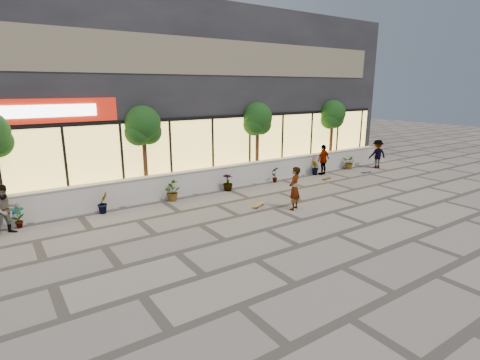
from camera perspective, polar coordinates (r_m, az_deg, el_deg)
ground at (r=12.69m, az=14.46°, el=-8.02°), size 80.00×80.00×0.00m
planter_wall at (r=17.68m, az=-2.55°, el=0.46°), size 22.00×0.42×1.04m
retail_building at (r=22.06m, az=-10.35°, el=12.71°), size 24.00×9.17×8.50m
shrub_a at (r=14.74m, az=-30.77°, el=-4.82°), size 0.43×0.29×0.81m
shrub_b at (r=15.10m, az=-20.17°, el=-3.26°), size 0.57×0.57×0.81m
shrub_c at (r=15.94m, az=-10.41°, el=-1.72°), size 0.68×0.77×0.81m
shrub_d at (r=17.21m, az=-1.87°, el=-0.33°), size 0.64×0.64×0.81m
shrub_e at (r=18.80m, az=5.36°, el=0.86°), size 0.46×0.35×0.81m
shrub_f at (r=20.66m, az=11.38°, el=1.84°), size 0.55×0.57×0.81m
shrub_g at (r=22.71m, az=16.36°, el=2.64°), size 0.77×0.84×0.81m
tree_midwest at (r=16.39m, az=-14.54°, el=7.69°), size 1.60×1.50×3.92m
tree_mideast at (r=19.25m, az=2.68°, el=9.00°), size 1.60×1.50×3.92m
tree_east at (r=22.96m, az=13.90°, el=9.42°), size 1.60×1.50×3.92m
skater_center at (r=14.61m, az=8.29°, el=-1.28°), size 0.74×0.64×1.70m
skater_left at (r=14.21m, az=-32.09°, el=-3.85°), size 0.96×0.84×1.66m
skater_right_near at (r=20.79m, az=12.59°, el=3.04°), size 1.02×0.55×1.65m
skater_right_far at (r=23.37m, az=20.19°, el=3.73°), size 1.22×0.93×1.68m
skateboard_center at (r=15.02m, az=2.85°, el=-3.79°), size 0.79×0.52×0.09m
skateboard_right_near at (r=19.93m, az=13.03°, el=0.34°), size 0.78×0.38×0.09m
skateboard_right_far at (r=22.03m, az=18.70°, el=1.25°), size 0.77×0.26×0.09m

